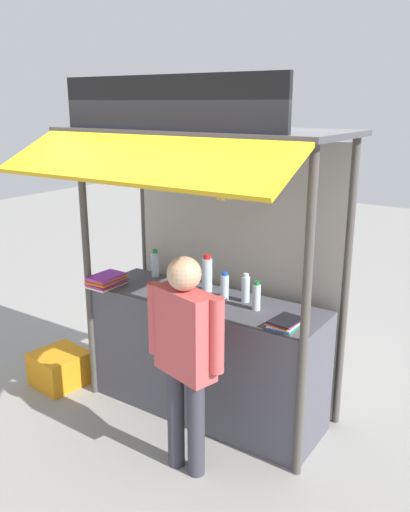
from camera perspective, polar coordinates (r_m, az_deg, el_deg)
name	(u,v)px	position (r m, az deg, el deg)	size (l,w,h in m)	color
ground_plane	(205,409)	(4.65, 0.00, -16.10)	(20.00, 20.00, 0.00)	gray
stall_counter	(205,355)	(4.40, 0.00, -10.63)	(1.95, 0.62, 0.99)	#4C4C56
stall_structure	(212,222)	(4.11, 0.81, 3.72)	(2.15, 1.48, 2.65)	#4C4742
water_bottle_front_left	(246,289)	(4.11, 4.39, -3.51)	(0.06, 0.06, 0.23)	silver
water_bottle_front_right	(207,274)	(4.32, 0.21, -1.96)	(0.09, 0.09, 0.31)	silver
water_bottle_center	(225,287)	(4.13, 2.12, -3.37)	(0.07, 0.07, 0.23)	silver
water_bottle_right	(155,264)	(4.72, -5.36, -0.83)	(0.07, 0.07, 0.25)	silver
water_bottle_back_right	(256,297)	(3.97, 5.55, -4.36)	(0.06, 0.06, 0.22)	silver
magazine_stack_far_right	(107,280)	(4.55, -10.53, -2.59)	(0.24, 0.33, 0.10)	white
magazine_stack_rear_center	(285,323)	(3.73, 8.59, -7.12)	(0.21, 0.26, 0.06)	green
banana_bunch_leftmost	(107,173)	(4.02, -10.50, 8.79)	(0.09, 0.09, 0.26)	#332D23
banana_bunch_inner_left	(223,188)	(3.40, 1.99, 7.36)	(0.11, 0.11, 0.29)	#332D23
vendor_person	(185,347)	(3.54, -2.17, -9.76)	(0.59, 0.30, 1.56)	#383842
plastic_crate	(60,368)	(5.12, -15.31, -11.53)	(0.43, 0.43, 0.30)	orange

